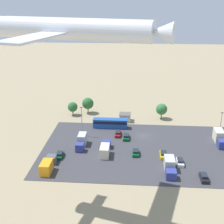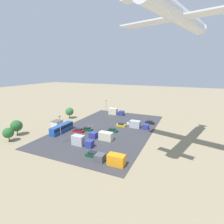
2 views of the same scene
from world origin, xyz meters
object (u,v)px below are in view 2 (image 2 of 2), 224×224
Objects in this scene: parked_truck_4 at (102,136)px; parked_car_3 at (132,123)px; parked_truck_2 at (112,159)px; parked_truck_0 at (138,125)px; bus at (62,128)px; parked_car_1 at (92,154)px; parked_car_5 at (150,122)px; parked_truck_1 at (115,112)px; parked_car_6 at (121,125)px; parked_car_4 at (87,129)px; parked_car_0 at (112,130)px; parked_car_2 at (78,130)px; airplane at (180,16)px; shed_building at (57,124)px; parked_truck_3 at (81,141)px.

parked_car_3 is at bearing -12.33° from parked_truck_4.
parked_truck_0 is at bearing 3.00° from parked_truck_2.
parked_car_1 is at bearing -29.99° from bus.
parked_car_5 is at bearing -2.51° from parked_truck_2.
parked_truck_1 is (-13.70, -14.00, 1.02)m from parked_car_3.
parked_car_6 is at bearing -82.81° from parked_truck_0.
parked_truck_1 is (-17.82, -10.39, 0.97)m from parked_car_6.
parked_car_5 is at bearing -24.77° from parked_truck_4.
parked_truck_4 is at bearing 60.43° from parked_car_4.
parked_car_0 is 8.80m from parked_truck_4.
parked_car_5 is (-38.14, 8.59, 0.04)m from parked_car_1.
parked_car_2 is 19.10m from parked_car_6.
parked_car_2 is 1.14× the size of parked_car_6.
parked_car_1 is at bearing 15.12° from parked_truck_1.
parked_car_0 is at bearing 166.38° from airplane.
shed_building is 33.26m from parked_car_1.
bus is at bearing -117.32° from parked_truck_3.
parked_truck_3 reaches higher than parked_car_0.
bus reaches higher than parked_truck_2.
parked_car_3 is at bearing 177.75° from parked_car_1.
bus is at bearing -14.60° from parked_truck_1.
bus reaches higher than parked_truck_4.
parked_car_3 is at bearing 142.83° from airplane.
parked_car_5 reaches higher than parked_car_1.
parked_truck_4 is at bearing -25.63° from parked_truck_0.
parked_car_0 is 7.88m from parked_car_6.
bus is at bearing -119.99° from parked_car_1.
parked_truck_4 is (-14.01, -10.07, -0.01)m from parked_truck_2.
parked_truck_3 is at bearing -141.07° from parked_car_2.
parked_car_2 is 0.53× the size of parked_truck_4.
airplane is (20.89, 22.81, 36.60)m from parked_car_6.
parked_car_3 is 0.12× the size of airplane.
parked_car_4 is at bearing -47.75° from parked_car_5.
parked_truck_2 is at bearing -156.41° from parked_car_0.
parked_truck_4 is 43.25m from airplane.
bus is at bearing -49.73° from parked_car_5.
shed_building is 0.98× the size of parked_car_5.
parked_truck_3 is 8.51m from parked_truck_4.
bus is 2.60× the size of parked_car_4.
shed_building is 0.50× the size of parked_truck_0.
parked_car_2 is at bearing 53.01° from parked_truck_2.
shed_building reaches higher than parked_car_2.
parked_truck_2 reaches higher than parked_car_4.
parked_car_4 is 21.96m from parked_truck_0.
parked_car_5 is 28.19m from parked_truck_4.
parked_car_4 is 28.20m from parked_truck_2.
parked_car_2 is at bearing -141.07° from parked_truck_3.
parked_car_1 is at bearing -165.61° from parked_truck_4.
parked_car_6 is (8.99, -10.89, -0.00)m from parked_car_5.
parked_car_0 is at bearing -65.18° from parked_car_2.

